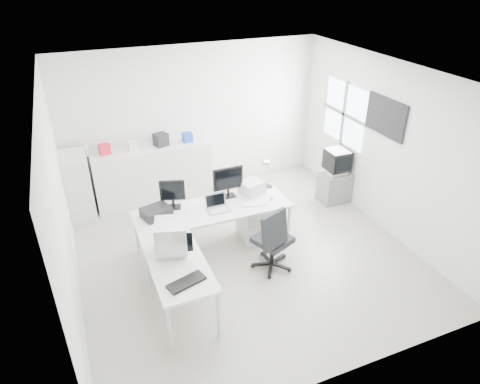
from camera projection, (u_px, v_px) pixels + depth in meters
name	position (u px, v px, depth m)	size (l,w,h in m)	color
floor	(245.00, 252.00, 6.82)	(5.00, 5.00, 0.01)	beige
ceiling	(246.00, 76.00, 5.46)	(5.00, 5.00, 0.01)	white
back_wall	(194.00, 120.00, 8.16)	(5.00, 0.02, 2.80)	silver
left_wall	(60.00, 208.00, 5.31)	(0.02, 5.00, 2.80)	silver
right_wall	(386.00, 148.00, 6.97)	(0.02, 5.00, 2.80)	silver
window	(344.00, 114.00, 7.83)	(0.02, 1.20, 1.10)	white
wall_picture	(386.00, 117.00, 6.80)	(0.04, 0.90, 0.60)	black
main_desk	(214.00, 228.00, 6.75)	(2.40, 0.80, 0.75)	silver
side_desk	(180.00, 286.00, 5.57)	(0.70, 1.40, 0.75)	silver
drawer_pedestal	(253.00, 222.00, 7.05)	(0.40, 0.50, 0.60)	silver
inkjet_printer	(156.00, 212.00, 6.33)	(0.40, 0.31, 0.14)	black
lcd_monitor_small	(173.00, 194.00, 6.47)	(0.38, 0.22, 0.48)	black
lcd_monitor_large	(228.00, 182.00, 6.76)	(0.49, 0.20, 0.51)	black
laptop	(218.00, 205.00, 6.45)	(0.29, 0.30, 0.20)	#B7B7BA
white_keyboard	(255.00, 204.00, 6.65)	(0.39, 0.12, 0.02)	silver
white_mouse	(271.00, 198.00, 6.78)	(0.06, 0.06, 0.06)	silver
laser_printer	(252.00, 187.00, 6.94)	(0.36, 0.31, 0.20)	#BEBEBE
desk_lamp	(269.00, 174.00, 7.05)	(0.16, 0.16, 0.48)	silver
crt_monitor	(172.00, 239.00, 5.49)	(0.37, 0.37, 0.42)	#B7B7BA
black_keyboard	(187.00, 282.00, 5.06)	(0.47, 0.19, 0.03)	black
office_chair	(273.00, 237.00, 6.26)	(0.63, 0.63, 1.09)	#222427
tv_cabinet	(334.00, 187.00, 8.13)	(0.54, 0.44, 0.59)	slate
crt_tv	(337.00, 162.00, 7.88)	(0.50, 0.48, 0.45)	black
sideboard	(154.00, 174.00, 8.06)	(2.17, 0.54, 1.08)	silver
clutter_box_a	(105.00, 149.00, 7.49)	(0.18, 0.16, 0.18)	red
clutter_box_b	(134.00, 146.00, 7.66)	(0.15, 0.13, 0.15)	silver
clutter_box_c	(161.00, 140.00, 7.81)	(0.23, 0.21, 0.23)	black
clutter_box_d	(187.00, 137.00, 7.99)	(0.17, 0.15, 0.17)	#173CA6
clutter_bottle	(86.00, 150.00, 7.41)	(0.07, 0.07, 0.22)	silver
filing_cabinet	(78.00, 186.00, 7.44)	(0.44, 0.52, 1.26)	silver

